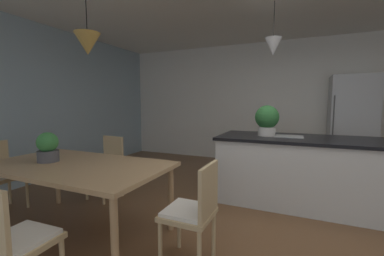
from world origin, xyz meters
TOP-DOWN VIEW (x-y plane):
  - ground_plane at (0.00, 0.00)m, footprint 10.00×8.40m
  - wall_back_kitchen at (0.00, 3.26)m, footprint 10.00×0.12m
  - window_wall_left_glazing at (-4.06, 0.00)m, footprint 0.06×8.40m
  - dining_table at (-2.04, -0.75)m, footprint 1.89×1.03m
  - chair_far_left at (-2.46, 0.13)m, footprint 0.44×0.44m
  - chair_kitchen_end at (-0.72, -0.75)m, footprint 0.40×0.40m
  - chair_near_right at (-1.61, -1.64)m, footprint 0.42×0.42m
  - chair_window_end at (-3.36, -0.75)m, footprint 0.42×0.42m
  - kitchen_island at (0.12, 1.00)m, footprint 2.23×0.96m
  - refrigerator at (0.95, 2.86)m, footprint 0.75×0.67m
  - pendant_over_table at (-1.86, -0.70)m, footprint 0.25×0.25m
  - pendant_over_island_main at (-0.31, 1.00)m, footprint 0.22×0.22m
  - potted_plant_on_island at (-0.36, 1.00)m, footprint 0.33×0.33m
  - potted_plant_on_table at (-2.39, -0.80)m, footprint 0.21×0.21m

SIDE VIEW (x-z plane):
  - ground_plane at x=0.00m, z-range -0.04..0.00m
  - kitchen_island at x=0.12m, z-range 0.01..0.92m
  - chair_far_left at x=-2.46m, z-range 0.04..0.91m
  - chair_kitchen_end at x=-0.72m, z-range 0.04..0.91m
  - chair_near_right at x=-1.61m, z-range 0.04..0.91m
  - chair_window_end at x=-3.36m, z-range 0.04..0.91m
  - dining_table at x=-2.04m, z-range 0.30..1.04m
  - potted_plant_on_table at x=-2.39m, z-range 0.73..1.05m
  - refrigerator at x=0.95m, z-range 0.00..1.87m
  - potted_plant_on_island at x=-0.36m, z-range 0.92..1.34m
  - wall_back_kitchen at x=0.00m, z-range 0.00..2.70m
  - window_wall_left_glazing at x=-4.06m, z-range 0.00..2.70m
  - pendant_over_table at x=-1.86m, z-range 1.49..2.37m
  - pendant_over_island_main at x=-0.31m, z-range 1.75..2.46m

